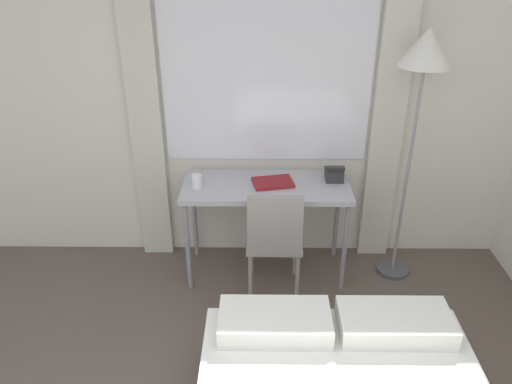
{
  "coord_description": "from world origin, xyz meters",
  "views": [
    {
      "loc": [
        0.23,
        -0.8,
        2.46
      ],
      "look_at": [
        0.2,
        2.08,
        0.93
      ],
      "focal_mm": 35.0,
      "sensor_mm": 36.0,
      "label": 1
    }
  ],
  "objects_px": {
    "desk": "(266,193)",
    "telephone": "(334,174)",
    "book": "(273,182)",
    "desk_chair": "(274,236)",
    "mug": "(197,181)",
    "standing_lamp": "(425,65)"
  },
  "relations": [
    {
      "from": "standing_lamp",
      "to": "book",
      "type": "distance_m",
      "value": 1.31
    },
    {
      "from": "desk_chair",
      "to": "telephone",
      "type": "relative_size",
      "value": 5.94
    },
    {
      "from": "desk",
      "to": "telephone",
      "type": "distance_m",
      "value": 0.53
    },
    {
      "from": "desk",
      "to": "book",
      "type": "xyz_separation_m",
      "value": [
        0.05,
        0.01,
        0.08
      ]
    },
    {
      "from": "standing_lamp",
      "to": "mug",
      "type": "relative_size",
      "value": 19.22
    },
    {
      "from": "desk",
      "to": "desk_chair",
      "type": "distance_m",
      "value": 0.35
    },
    {
      "from": "standing_lamp",
      "to": "mug",
      "type": "bearing_deg",
      "value": -178.27
    },
    {
      "from": "telephone",
      "to": "mug",
      "type": "xyz_separation_m",
      "value": [
        -1.01,
        -0.13,
        0.0
      ]
    },
    {
      "from": "desk_chair",
      "to": "telephone",
      "type": "bearing_deg",
      "value": 39.46
    },
    {
      "from": "desk",
      "to": "desk_chair",
      "type": "relative_size",
      "value": 1.39
    },
    {
      "from": "desk_chair",
      "to": "telephone",
      "type": "xyz_separation_m",
      "value": [
        0.45,
        0.36,
        0.32
      ]
    },
    {
      "from": "desk_chair",
      "to": "book",
      "type": "height_order",
      "value": "desk_chair"
    },
    {
      "from": "mug",
      "to": "book",
      "type": "bearing_deg",
      "value": 6.22
    },
    {
      "from": "telephone",
      "to": "desk",
      "type": "bearing_deg",
      "value": -170.53
    },
    {
      "from": "desk",
      "to": "mug",
      "type": "relative_size",
      "value": 12.49
    },
    {
      "from": "telephone",
      "to": "book",
      "type": "xyz_separation_m",
      "value": [
        -0.46,
        -0.07,
        -0.03
      ]
    },
    {
      "from": "telephone",
      "to": "mug",
      "type": "distance_m",
      "value": 1.02
    },
    {
      "from": "book",
      "to": "standing_lamp",
      "type": "bearing_deg",
      "value": -0.83
    },
    {
      "from": "desk_chair",
      "to": "book",
      "type": "distance_m",
      "value": 0.4
    },
    {
      "from": "book",
      "to": "telephone",
      "type": "bearing_deg",
      "value": 9.0
    },
    {
      "from": "desk",
      "to": "desk_chair",
      "type": "height_order",
      "value": "desk_chair"
    },
    {
      "from": "desk",
      "to": "book",
      "type": "distance_m",
      "value": 0.1
    }
  ]
}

